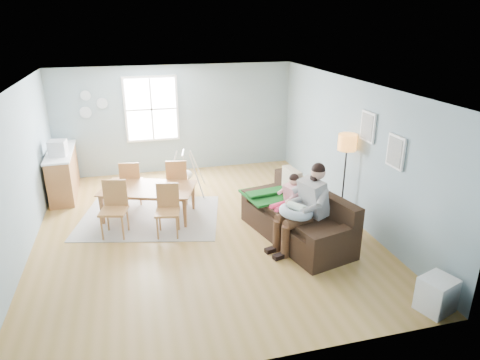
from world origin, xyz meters
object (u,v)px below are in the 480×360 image
object	(u,v)px
father	(305,205)
storage_cube	(436,295)
chair_sw	(114,204)
chair_ne	(177,179)
toddler	(289,194)
counter	(63,172)
sofa	(299,221)
chair_nw	(131,180)
baby_swing	(184,174)
chair_se	(168,206)
monitor	(58,148)
dining_table	(149,203)
floor_lamp	(347,150)

from	to	relation	value
father	storage_cube	distance (m)	2.41
father	chair_sw	world-z (taller)	father
storage_cube	chair_ne	size ratio (longest dim) A/B	0.54
toddler	father	bearing A→B (deg)	-81.71
chair_sw	counter	world-z (taller)	chair_sw
sofa	chair_nw	bearing A→B (deg)	141.75
storage_cube	baby_swing	world-z (taller)	baby_swing
storage_cube	chair_se	xyz separation A→B (m)	(-3.30, 3.19, 0.30)
chair_sw	chair_se	world-z (taller)	chair_sw
sofa	baby_swing	world-z (taller)	baby_swing
chair_se	baby_swing	distance (m)	2.04
chair_nw	chair_se	bearing A→B (deg)	-67.80
chair_ne	counter	size ratio (longest dim) A/B	0.55
chair_ne	baby_swing	bearing A→B (deg)	70.42
monitor	baby_swing	bearing A→B (deg)	-4.64
father	chair_nw	world-z (taller)	father
storage_cube	chair_nw	bearing A→B (deg)	129.78
monitor	sofa	bearing A→B (deg)	-34.00
sofa	chair_nw	xyz separation A→B (m)	(-2.90, 2.28, 0.23)
toddler	monitor	world-z (taller)	monitor
sofa	toddler	distance (m)	0.51
sofa	toddler	xyz separation A→B (m)	(-0.14, 0.19, 0.45)
chair_nw	chair_ne	xyz separation A→B (m)	(0.95, -0.23, 0.03)
dining_table	chair_sw	size ratio (longest dim) A/B	1.76
father	dining_table	size ratio (longest dim) A/B	0.84
chair_nw	floor_lamp	bearing A→B (deg)	-23.27
baby_swing	chair_se	bearing A→B (deg)	-105.96
toddler	chair_ne	xyz separation A→B (m)	(-1.81, 1.86, -0.20)
baby_swing	sofa	bearing A→B (deg)	-57.72
chair_sw	chair_ne	distance (m)	1.65
dining_table	counter	xyz separation A→B (m)	(-1.78, 1.75, 0.20)
storage_cube	floor_lamp	bearing A→B (deg)	87.92
toddler	monitor	bearing A→B (deg)	146.96
chair_se	chair_ne	xyz separation A→B (m)	(0.32, 1.29, 0.04)
chair_se	chair_ne	world-z (taller)	chair_ne
floor_lamp	counter	size ratio (longest dim) A/B	0.94
sofa	dining_table	size ratio (longest dim) A/B	1.37
baby_swing	counter	bearing A→B (deg)	168.10
chair_sw	dining_table	bearing A→B (deg)	40.26
chair_se	sofa	bearing A→B (deg)	-18.47
father	chair_ne	size ratio (longest dim) A/B	1.49
dining_table	counter	size ratio (longest dim) A/B	0.98
toddler	baby_swing	bearing A→B (deg)	122.03
father	dining_table	xyz separation A→B (m)	(-2.53, 1.88, -0.49)
baby_swing	chair_sw	bearing A→B (deg)	-131.01
chair_ne	baby_swing	size ratio (longest dim) A/B	0.92
chair_nw	monitor	bearing A→B (deg)	155.96
storage_cube	chair_se	world-z (taller)	chair_se
sofa	storage_cube	world-z (taller)	sofa
monitor	floor_lamp	bearing A→B (deg)	-23.47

